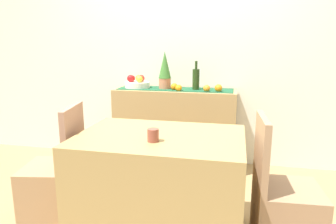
% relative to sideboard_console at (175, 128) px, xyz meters
% --- Properties ---
extents(ground_plane, '(6.40, 6.40, 0.02)m').
position_rel_sideboard_console_xyz_m(ground_plane, '(0.02, -0.92, -0.44)').
color(ground_plane, '#9C7F53').
rests_on(ground_plane, ground).
extents(room_wall_rear, '(6.40, 0.06, 2.70)m').
position_rel_sideboard_console_xyz_m(room_wall_rear, '(0.02, 0.26, 0.92)').
color(room_wall_rear, silver).
rests_on(room_wall_rear, ground).
extents(sideboard_console, '(1.28, 0.42, 0.86)m').
position_rel_sideboard_console_xyz_m(sideboard_console, '(0.00, 0.00, 0.00)').
color(sideboard_console, tan).
rests_on(sideboard_console, ground).
extents(table_runner, '(1.21, 0.32, 0.01)m').
position_rel_sideboard_console_xyz_m(table_runner, '(0.00, 0.00, 0.43)').
color(table_runner, '#1A4F30').
rests_on(table_runner, sideboard_console).
extents(fruit_bowl, '(0.27, 0.27, 0.06)m').
position_rel_sideboard_console_xyz_m(fruit_bowl, '(-0.42, 0.00, 0.47)').
color(fruit_bowl, white).
rests_on(fruit_bowl, table_runner).
extents(apple_front, '(0.06, 0.06, 0.06)m').
position_rel_sideboard_console_xyz_m(apple_front, '(-0.49, 0.04, 0.53)').
color(apple_front, red).
rests_on(apple_front, fruit_bowl).
extents(apple_right, '(0.07, 0.07, 0.07)m').
position_rel_sideboard_console_xyz_m(apple_right, '(-0.38, -0.05, 0.53)').
color(apple_right, gold).
rests_on(apple_right, fruit_bowl).
extents(apple_center, '(0.07, 0.07, 0.07)m').
position_rel_sideboard_console_xyz_m(apple_center, '(-0.43, 0.09, 0.53)').
color(apple_center, gold).
rests_on(apple_center, fruit_bowl).
extents(apple_left, '(0.08, 0.08, 0.08)m').
position_rel_sideboard_console_xyz_m(apple_left, '(-0.48, -0.03, 0.54)').
color(apple_left, red).
rests_on(apple_left, fruit_bowl).
extents(apple_rear, '(0.08, 0.08, 0.08)m').
position_rel_sideboard_console_xyz_m(apple_rear, '(-0.38, 0.02, 0.54)').
color(apple_rear, red).
rests_on(apple_rear, fruit_bowl).
extents(wine_bottle, '(0.07, 0.07, 0.30)m').
position_rel_sideboard_console_xyz_m(wine_bottle, '(0.22, 0.00, 0.54)').
color(wine_bottle, '#233915').
rests_on(wine_bottle, sideboard_console).
extents(potted_plant, '(0.13, 0.13, 0.39)m').
position_rel_sideboard_console_xyz_m(potted_plant, '(-0.11, 0.00, 0.63)').
color(potted_plant, '#BF7553').
rests_on(potted_plant, sideboard_console).
extents(orange_loose_mid, '(0.07, 0.07, 0.07)m').
position_rel_sideboard_console_xyz_m(orange_loose_mid, '(0.06, -0.12, 0.46)').
color(orange_loose_mid, orange).
rests_on(orange_loose_mid, sideboard_console).
extents(orange_loose_near_bowl, '(0.07, 0.07, 0.07)m').
position_rel_sideboard_console_xyz_m(orange_loose_near_bowl, '(0.34, -0.10, 0.46)').
color(orange_loose_near_bowl, orange).
rests_on(orange_loose_near_bowl, sideboard_console).
extents(orange_loose_far, '(0.07, 0.07, 0.07)m').
position_rel_sideboard_console_xyz_m(orange_loose_far, '(0.00, -0.06, 0.47)').
color(orange_loose_far, orange).
rests_on(orange_loose_far, sideboard_console).
extents(orange_loose_end, '(0.08, 0.08, 0.08)m').
position_rel_sideboard_console_xyz_m(orange_loose_end, '(0.45, -0.08, 0.47)').
color(orange_loose_end, orange).
rests_on(orange_loose_end, sideboard_console).
extents(dining_table, '(1.10, 0.77, 0.74)m').
position_rel_sideboard_console_xyz_m(dining_table, '(0.15, -1.29, -0.06)').
color(dining_table, tan).
rests_on(dining_table, ground).
extents(coffee_cup, '(0.07, 0.07, 0.08)m').
position_rel_sideboard_console_xyz_m(coffee_cup, '(0.14, -1.43, 0.35)').
color(coffee_cup, brown).
rests_on(coffee_cup, dining_table).
extents(chair_near_window, '(0.47, 0.47, 0.90)m').
position_rel_sideboard_console_xyz_m(chair_near_window, '(-0.66, -1.28, -0.16)').
color(chair_near_window, tan).
rests_on(chair_near_window, ground).
extents(chair_by_corner, '(0.42, 0.42, 0.90)m').
position_rel_sideboard_console_xyz_m(chair_by_corner, '(0.97, -1.29, -0.16)').
color(chair_by_corner, '#A57E5C').
rests_on(chair_by_corner, ground).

